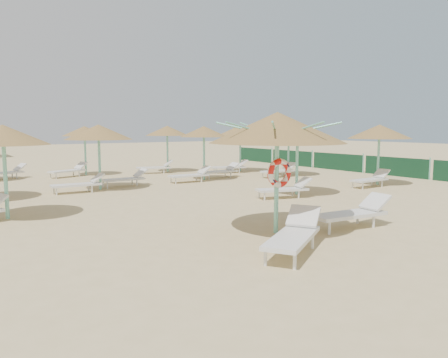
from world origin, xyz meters
TOP-DOWN VIEW (x-y plane):
  - ground at (0.00, 0.00)m, footprint 120.00×120.00m
  - main_palapa at (0.50, 0.05)m, footprint 3.30×3.30m
  - lounger_main_a at (-0.32, -1.46)m, footprint 2.31×1.81m
  - lounger_main_b at (2.53, -0.63)m, footprint 2.33×0.90m
  - palapa_field at (2.40, 9.83)m, footprint 19.74×14.08m
  - windbreak_fence at (14.00, 9.96)m, footprint 0.08×19.84m

SIDE VIEW (x-z plane):
  - ground at x=0.00m, z-range 0.00..0.00m
  - lounger_main_b at x=2.53m, z-range -0.02..0.81m
  - lounger_main_a at x=-0.32m, z-range -0.02..0.82m
  - windbreak_fence at x=14.00m, z-range -0.05..1.05m
  - palapa_field at x=2.40m, z-range 0.95..3.66m
  - main_palapa at x=0.50m, z-range 1.09..4.05m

